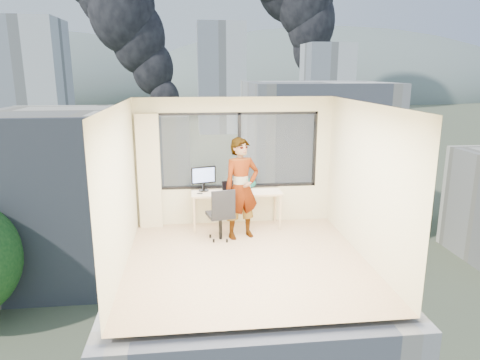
{
  "coord_description": "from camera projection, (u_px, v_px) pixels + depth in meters",
  "views": [
    {
      "loc": [
        -0.87,
        -6.74,
        3.1
      ],
      "look_at": [
        0.0,
        1.0,
        1.15
      ],
      "focal_mm": 32.74,
      "sensor_mm": 36.0,
      "label": 1
    }
  ],
  "objects": [
    {
      "name": "laptop",
      "position": [
        231.0,
        188.0,
        8.68
      ],
      "size": [
        0.37,
        0.38,
        0.2
      ],
      "primitive_type": null,
      "rotation": [
        0.0,
        0.0,
        0.23
      ],
      "color": "black",
      "rests_on": "desk"
    },
    {
      "name": "hill_b",
      "position": [
        324.0,
        94.0,
        330.13
      ],
      "size": [
        300.0,
        220.0,
        96.0
      ],
      "primitive_type": "ellipsoid",
      "color": "slate",
      "rests_on": "exterior_ground"
    },
    {
      "name": "desk",
      "position": [
        236.0,
        209.0,
        8.86
      ],
      "size": [
        1.8,
        0.6,
        0.75
      ],
      "primitive_type": "cube",
      "color": "#D4B58E",
      "rests_on": "floor"
    },
    {
      "name": "wall_left",
      "position": [
        120.0,
        190.0,
        6.81
      ],
      "size": [
        0.01,
        4.0,
        2.6
      ],
      "primitive_type": "cube",
      "color": "beige",
      "rests_on": "ground"
    },
    {
      "name": "handbag",
      "position": [
        249.0,
        183.0,
        9.0
      ],
      "size": [
        0.28,
        0.19,
        0.2
      ],
      "primitive_type": "ellipsoid",
      "rotation": [
        0.0,
        0.0,
        -0.22
      ],
      "color": "#0E5445",
      "rests_on": "desk"
    },
    {
      "name": "game_console",
      "position": [
        241.0,
        187.0,
        8.96
      ],
      "size": [
        0.37,
        0.33,
        0.08
      ],
      "primitive_type": "cube",
      "rotation": [
        0.0,
        0.0,
        0.19
      ],
      "color": "white",
      "rests_on": "desk"
    },
    {
      "name": "far_tower_b",
      "position": [
        221.0,
        79.0,
        123.66
      ],
      "size": [
        13.0,
        13.0,
        30.0
      ],
      "primitive_type": "cube",
      "color": "silver",
      "rests_on": "exterior_ground"
    },
    {
      "name": "chair",
      "position": [
        220.0,
        213.0,
        8.17
      ],
      "size": [
        0.63,
        0.63,
        1.03
      ],
      "primitive_type": null,
      "rotation": [
        0.0,
        0.0,
        0.22
      ],
      "color": "black",
      "rests_on": "floor"
    },
    {
      "name": "near_bldg_b",
      "position": [
        313.0,
        159.0,
        46.74
      ],
      "size": [
        14.0,
        13.0,
        16.0
      ],
      "primitive_type": "cube",
      "color": "white",
      "rests_on": "exterior_ground"
    },
    {
      "name": "exterior_ground",
      "position": [
        194.0,
        132.0,
        126.43
      ],
      "size": [
        400.0,
        400.0,
        0.04
      ],
      "primitive_type": "cube",
      "color": "#515B3D",
      "rests_on": "ground"
    },
    {
      "name": "floor",
      "position": [
        247.0,
        261.0,
        7.35
      ],
      "size": [
        4.0,
        4.0,
        0.01
      ],
      "primitive_type": "cube",
      "color": "#D4BA8A",
      "rests_on": "ground"
    },
    {
      "name": "ceiling",
      "position": [
        247.0,
        104.0,
        6.72
      ],
      "size": [
        4.0,
        4.0,
        0.01
      ],
      "primitive_type": "cube",
      "color": "white",
      "rests_on": "ground"
    },
    {
      "name": "pen_cup",
      "position": [
        247.0,
        190.0,
        8.69
      ],
      "size": [
        0.08,
        0.08,
        0.09
      ],
      "primitive_type": "cylinder",
      "rotation": [
        0.0,
        0.0,
        -0.19
      ],
      "color": "black",
      "rests_on": "desk"
    },
    {
      "name": "wall_front",
      "position": [
        269.0,
        229.0,
        5.1
      ],
      "size": [
        4.0,
        0.01,
        2.6
      ],
      "primitive_type": "cube",
      "color": "beige",
      "rests_on": "ground"
    },
    {
      "name": "curtain",
      "position": [
        149.0,
        172.0,
        8.69
      ],
      "size": [
        0.45,
        0.14,
        2.3
      ],
      "primitive_type": "cube",
      "color": "beige",
      "rests_on": "floor"
    },
    {
      "name": "far_tower_d",
      "position": [
        12.0,
        90.0,
        146.16
      ],
      "size": [
        16.0,
        14.0,
        22.0
      ],
      "primitive_type": "cube",
      "color": "silver",
      "rests_on": "exterior_ground"
    },
    {
      "name": "far_tower_a",
      "position": [
        32.0,
        86.0,
        95.13
      ],
      "size": [
        14.0,
        14.0,
        28.0
      ],
      "primitive_type": "cube",
      "color": "silver",
      "rests_on": "exterior_ground"
    },
    {
      "name": "person",
      "position": [
        241.0,
        188.0,
        8.18
      ],
      "size": [
        0.81,
        0.66,
        1.92
      ],
      "primitive_type": "imported",
      "rotation": [
        0.0,
        0.0,
        0.33
      ],
      "color": "#2D2D33",
      "rests_on": "floor"
    },
    {
      "name": "smoke_plume_b",
      "position": [
        331.0,
        8.0,
        170.68
      ],
      "size": [
        30.0,
        18.0,
        70.0
      ],
      "primitive_type": null,
      "color": "black",
      "rests_on": "exterior_ground"
    },
    {
      "name": "tree_c",
      "position": [
        391.0,
        179.0,
        50.48
      ],
      "size": [
        8.4,
        8.4,
        10.0
      ],
      "primitive_type": null,
      "color": "#194B1B",
      "rests_on": "exterior_ground"
    },
    {
      "name": "tree_b",
      "position": [
        273.0,
        278.0,
        27.44
      ],
      "size": [
        7.6,
        7.6,
        9.0
      ],
      "primitive_type": null,
      "color": "#194B1B",
      "rests_on": "exterior_ground"
    },
    {
      "name": "wall_right",
      "position": [
        366.0,
        182.0,
        7.25
      ],
      "size": [
        0.01,
        4.0,
        2.6
      ],
      "primitive_type": "cube",
      "color": "beige",
      "rests_on": "ground"
    },
    {
      "name": "cellphone",
      "position": [
        200.0,
        193.0,
        8.6
      ],
      "size": [
        0.12,
        0.07,
        0.01
      ],
      "primitive_type": "cube",
      "rotation": [
        0.0,
        0.0,
        -0.22
      ],
      "color": "black",
      "rests_on": "desk"
    },
    {
      "name": "far_tower_c",
      "position": [
        326.0,
        83.0,
        147.46
      ],
      "size": [
        15.0,
        15.0,
        26.0
      ],
      "primitive_type": "cube",
      "color": "silver",
      "rests_on": "exterior_ground"
    },
    {
      "name": "monitor",
      "position": [
        203.0,
        178.0,
        8.75
      ],
      "size": [
        0.52,
        0.24,
        0.51
      ],
      "primitive_type": null,
      "rotation": [
        0.0,
        0.0,
        0.27
      ],
      "color": "black",
      "rests_on": "desk"
    },
    {
      "name": "window_wall",
      "position": [
        237.0,
        150.0,
        8.91
      ],
      "size": [
        3.3,
        0.16,
        1.55
      ],
      "primitive_type": null,
      "color": "black",
      "rests_on": "ground"
    },
    {
      "name": "hill_a",
      "position": [
        19.0,
        96.0,
        306.19
      ],
      "size": [
        288.0,
        216.0,
        90.0
      ],
      "primitive_type": "ellipsoid",
      "color": "slate",
      "rests_on": "exterior_ground"
    },
    {
      "name": "near_bldg_a",
      "position": [
        96.0,
        194.0,
        36.99
      ],
      "size": [
        16.0,
        12.0,
        14.0
      ],
      "primitive_type": "cube",
      "color": "#ECE1C6",
      "rests_on": "exterior_ground"
    }
  ]
}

